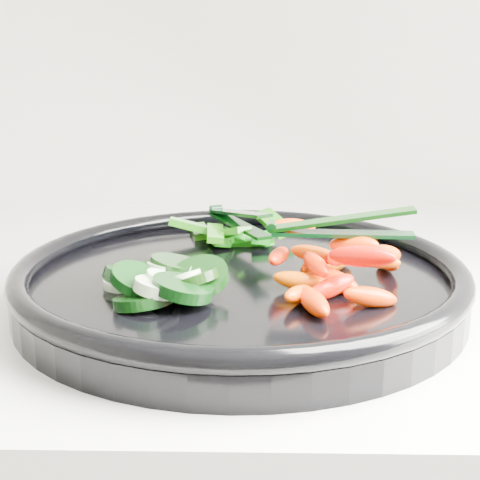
{
  "coord_description": "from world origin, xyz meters",
  "views": [
    {
      "loc": [
        -0.11,
        1.08,
        1.13
      ],
      "look_at": [
        -0.12,
        1.61,
        0.99
      ],
      "focal_mm": 50.0,
      "sensor_mm": 36.0,
      "label": 1
    }
  ],
  "objects": [
    {
      "name": "carrot_pile",
      "position": [
        -0.04,
        1.58,
        0.97
      ],
      "size": [
        0.12,
        0.15,
        0.05
      ],
      "color": "#FA1000",
      "rests_on": "veggie_tray"
    },
    {
      "name": "tong_carrot",
      "position": [
        -0.04,
        1.58,
        1.0
      ],
      "size": [
        0.11,
        0.02,
        0.02
      ],
      "color": "black",
      "rests_on": "carrot_pile"
    },
    {
      "name": "veggie_tray",
      "position": [
        -0.12,
        1.61,
        0.95
      ],
      "size": [
        0.49,
        0.49,
        0.04
      ],
      "color": "black",
      "rests_on": "counter"
    },
    {
      "name": "tong_pepper",
      "position": [
        -0.12,
        1.71,
        0.98
      ],
      "size": [
        0.06,
        0.11,
        0.02
      ],
      "color": "black",
      "rests_on": "pepper_pile"
    },
    {
      "name": "cucumber_pile",
      "position": [
        -0.18,
        1.57,
        0.96
      ],
      "size": [
        0.12,
        0.11,
        0.04
      ],
      "color": "black",
      "rests_on": "veggie_tray"
    },
    {
      "name": "pepper_pile",
      "position": [
        -0.12,
        1.71,
        0.96
      ],
      "size": [
        0.12,
        0.1,
        0.03
      ],
      "color": "#136209",
      "rests_on": "veggie_tray"
    }
  ]
}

